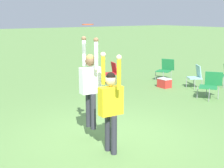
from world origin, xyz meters
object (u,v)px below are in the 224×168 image
at_px(frisbee, 88,24).
at_px(camping_chair_0, 165,68).
at_px(camping_chair_2, 111,71).
at_px(camping_chair_4, 224,73).
at_px(person_jumping, 90,81).
at_px(camping_chair_1, 196,75).
at_px(person_defending, 111,102).
at_px(camping_chair_3, 211,84).
at_px(cooler_box, 164,83).

distance_m(frisbee, camping_chair_0, 7.65).
xyz_separation_m(camping_chair_2, camping_chair_4, (2.97, 3.26, 0.01)).
height_order(person_jumping, camping_chair_1, person_jumping).
bearing_deg(frisbee, camping_chair_4, 104.18).
distance_m(person_defending, camping_chair_0, 7.58).
bearing_deg(camping_chair_3, camping_chair_4, -103.40).
xyz_separation_m(camping_chair_0, camping_chair_4, (2.20, 0.98, 0.01)).
xyz_separation_m(frisbee, cooler_box, (-3.03, 5.17, -2.36)).
distance_m(person_defending, cooler_box, 6.23).
bearing_deg(frisbee, cooler_box, 120.32).
xyz_separation_m(frisbee, camping_chair_4, (-1.81, 7.17, -2.02)).
distance_m(frisbee, camping_chair_1, 6.89).
relative_size(camping_chair_0, camping_chair_1, 1.05).
bearing_deg(frisbee, camping_chair_1, 110.67).
height_order(camping_chair_1, camping_chair_2, camping_chair_1).
bearing_deg(person_defending, camping_chair_1, -151.29).
relative_size(camping_chair_1, camping_chair_2, 1.00).
xyz_separation_m(camping_chair_0, camping_chair_2, (-0.77, -2.28, -0.01)).
bearing_deg(frisbee, camping_chair_0, 122.96).
height_order(camping_chair_0, camping_chair_3, camping_chair_0).
bearing_deg(person_jumping, camping_chair_0, 35.03).
bearing_deg(camping_chair_1, cooler_box, 86.06).
distance_m(person_jumping, cooler_box, 5.80).
xyz_separation_m(person_jumping, cooler_box, (-2.76, 4.97, -1.15)).
relative_size(camping_chair_0, camping_chair_2, 1.05).
xyz_separation_m(person_jumping, camping_chair_3, (-0.71, 5.06, -0.82)).
relative_size(camping_chair_2, camping_chair_3, 0.97).
relative_size(frisbee, cooler_box, 0.49).
xyz_separation_m(camping_chair_1, camping_chair_4, (0.51, 1.01, 0.03)).
xyz_separation_m(person_defending, camping_chair_2, (-5.34, 3.75, -0.56)).
distance_m(camping_chair_2, cooler_box, 2.19).
relative_size(person_defending, cooler_box, 4.30).
relative_size(camping_chair_2, cooler_box, 1.83).
bearing_deg(camping_chair_0, person_defending, 100.18).
distance_m(frisbee, cooler_box, 6.44).
height_order(person_jumping, camping_chair_0, person_jumping).
xyz_separation_m(camping_chair_1, camping_chair_3, (1.34, -0.89, 0.01)).
distance_m(camping_chair_0, camping_chair_1, 1.69).
xyz_separation_m(person_defending, cooler_box, (-3.59, 5.01, -0.88)).
distance_m(camping_chair_3, camping_chair_4, 2.07).
bearing_deg(camping_chair_3, person_defending, 69.84).
distance_m(camping_chair_1, camping_chair_4, 1.13).
xyz_separation_m(frisbee, camping_chair_2, (-4.78, 3.91, -2.04)).
distance_m(camping_chair_1, camping_chair_2, 3.33).
relative_size(frisbee, camping_chair_1, 0.27).
distance_m(person_jumping, camping_chair_1, 6.35).
distance_m(camping_chair_1, camping_chair_3, 1.61).
bearing_deg(camping_chair_3, cooler_box, -34.33).
relative_size(person_defending, camping_chair_2, 2.35).
bearing_deg(camping_chair_3, camping_chair_0, -53.84).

